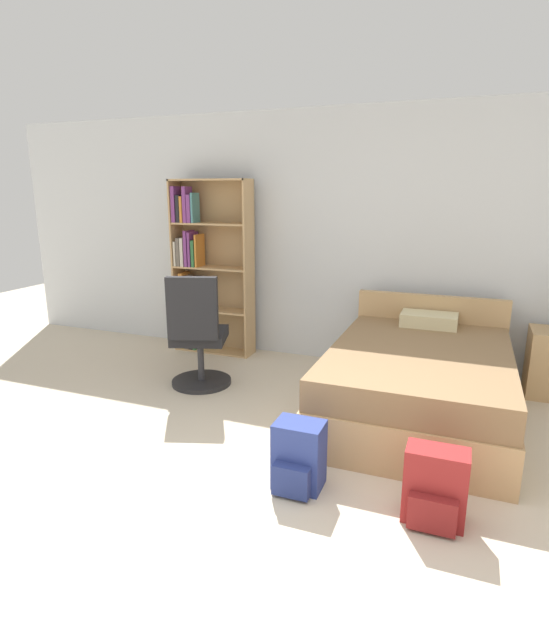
# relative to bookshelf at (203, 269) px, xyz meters

# --- Properties ---
(ground_plane) EXTENTS (14.00, 14.00, 0.00)m
(ground_plane) POSITION_rel_bookshelf_xyz_m (1.91, -2.98, -0.95)
(ground_plane) COLOR beige
(wall_back) EXTENTS (9.00, 0.06, 2.60)m
(wall_back) POSITION_rel_bookshelf_xyz_m (1.91, 0.25, 0.35)
(wall_back) COLOR silver
(wall_back) RESTS_ON ground_plane
(bookshelf) EXTENTS (0.91, 0.27, 1.91)m
(bookshelf) POSITION_rel_bookshelf_xyz_m (0.00, 0.00, 0.00)
(bookshelf) COLOR tan
(bookshelf) RESTS_ON ground_plane
(bed) EXTENTS (1.38, 1.99, 0.83)m
(bed) POSITION_rel_bookshelf_xyz_m (2.47, -0.90, -0.65)
(bed) COLOR tan
(bed) RESTS_ON ground_plane
(office_chair) EXTENTS (0.61, 0.68, 1.08)m
(office_chair) POSITION_rel_bookshelf_xyz_m (0.51, -1.04, -0.47)
(office_chair) COLOR #232326
(office_chair) RESTS_ON ground_plane
(backpack_red) EXTENTS (0.34, 0.25, 0.43)m
(backpack_red) POSITION_rel_bookshelf_xyz_m (2.70, -2.29, -0.74)
(backpack_red) COLOR maroon
(backpack_red) RESTS_ON ground_plane
(backpack_blue) EXTENTS (0.30, 0.29, 0.43)m
(backpack_blue) POSITION_rel_bookshelf_xyz_m (1.89, -2.25, -0.75)
(backpack_blue) COLOR navy
(backpack_blue) RESTS_ON ground_plane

